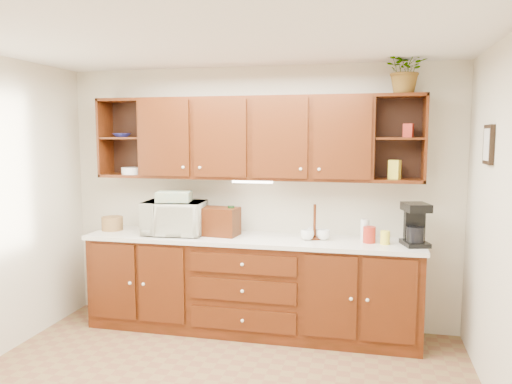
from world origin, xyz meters
The scene contains 23 objects.
ceiling centered at (0.00, 0.00, 2.60)m, with size 4.00×4.00×0.00m, color white.
back_wall centered at (0.00, 1.75, 1.30)m, with size 4.00×4.00×0.00m, color beige.
base_cabinets centered at (0.00, 1.45, 0.45)m, with size 3.20×0.60×0.90m, color black.
countertop centered at (0.00, 1.44, 0.92)m, with size 3.24×0.64×0.04m, color silver.
upper_cabinets centered at (0.01, 1.59, 1.89)m, with size 3.20×0.33×0.80m.
undercabinet_light centered at (0.00, 1.53, 1.47)m, with size 0.40×0.05×0.03m, color white.
framed_picture centered at (1.98, 0.90, 1.85)m, with size 0.03×0.24×0.30m, color black.
wicker_basket centered at (-1.48, 1.47, 1.01)m, with size 0.22×0.22×0.14m, color olive.
microwave centered at (-0.77, 1.41, 1.10)m, with size 0.59×0.40×0.33m, color #EDE9CD.
towel_stack centered at (-0.77, 1.41, 1.32)m, with size 0.33×0.24×0.10m, color #E2C66A.
wine_bottle centered at (-0.20, 1.46, 1.09)m, with size 0.07×0.07×0.30m, color #113314.
woven_tray centered at (-0.79, 1.69, 0.95)m, with size 0.36×0.36×0.02m, color olive.
bread_box centered at (-0.33, 1.46, 1.08)m, with size 0.39×0.25×0.28m, color black.
mug_tree centered at (0.61, 1.49, 0.99)m, with size 0.29×0.30×0.33m.
canister_red centered at (1.12, 1.44, 1.01)m, with size 0.11×0.11×0.15m, color #A52418.
canister_white centered at (1.08, 1.56, 1.04)m, with size 0.08×0.08×0.20m, color white.
canister_yellow centered at (1.26, 1.40, 1.00)m, with size 0.08×0.08×0.12m, color yellow.
coffee_maker centered at (1.52, 1.43, 1.12)m, with size 0.27×0.31×0.38m.
bowl_stack centered at (-1.39, 1.56, 1.92)m, with size 0.16×0.16×0.04m, color navy.
plate_stack centered at (-1.28, 1.55, 1.56)m, with size 0.22×0.22×0.07m, color white.
pantry_box_yellow centered at (1.33, 1.57, 1.61)m, with size 0.10×0.08×0.17m, color yellow.
pantry_box_red centered at (1.44, 1.58, 1.96)m, with size 0.08×0.07×0.12m, color #A52418.
potted_plant centered at (1.41, 1.55, 2.50)m, with size 0.38×0.33×0.42m, color #999999.
Camera 1 is at (1.11, -3.17, 1.92)m, focal length 35.00 mm.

